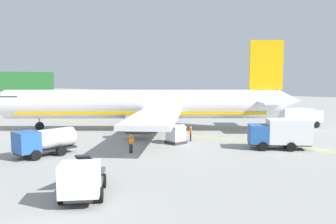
# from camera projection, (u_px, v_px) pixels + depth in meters

# --- Properties ---
(airliner_foreground) EXTENTS (30.55, 35.77, 11.90)m
(airliner_foreground) POSITION_uv_depth(u_px,v_px,m) (146.00, 105.00, 45.49)
(airliner_foreground) COLOR white
(airliner_foreground) RESTS_ON ground
(service_truck_fuel) EXTENTS (4.88, 6.19, 2.99)m
(service_truck_fuel) POSITION_uv_depth(u_px,v_px,m) (281.00, 133.00, 33.77)
(service_truck_fuel) COLOR #2659A5
(service_truck_fuel) RESTS_ON ground
(service_truck_baggage) EXTENTS (6.88, 5.51, 2.69)m
(service_truck_baggage) POSITION_uv_depth(u_px,v_px,m) (299.00, 117.00, 47.82)
(service_truck_baggage) COLOR silver
(service_truck_baggage) RESTS_ON ground
(service_truck_catering) EXTENTS (5.62, 2.98, 2.40)m
(service_truck_catering) POSITION_uv_depth(u_px,v_px,m) (44.00, 141.00, 30.91)
(service_truck_catering) COLOR #2659A5
(service_truck_catering) RESTS_ON ground
(service_truck_pushback) EXTENTS (5.85, 5.57, 2.60)m
(service_truck_pushback) POSITION_uv_depth(u_px,v_px,m) (82.00, 179.00, 20.09)
(service_truck_pushback) COLOR white
(service_truck_pushback) RESTS_ON ground
(cargo_container_near) EXTENTS (2.12, 2.12, 2.05)m
(cargo_container_near) POSITION_uv_depth(u_px,v_px,m) (176.00, 135.00, 36.65)
(cargo_container_near) COLOR #333338
(cargo_container_near) RESTS_ON ground
(crew_marshaller) EXTENTS (0.57, 0.41, 1.77)m
(crew_marshaller) POSITION_uv_depth(u_px,v_px,m) (131.00, 142.00, 32.02)
(crew_marshaller) COLOR #191E33
(crew_marshaller) RESTS_ON ground
(crew_loader_left) EXTENTS (0.50, 0.47, 1.64)m
(crew_loader_left) POSITION_uv_depth(u_px,v_px,m) (191.00, 133.00, 37.96)
(crew_loader_left) COLOR #191E33
(crew_loader_left) RESTS_ON ground
(apron_guide_line) EXTENTS (0.30, 60.00, 0.01)m
(apron_guide_line) POSITION_uv_depth(u_px,v_px,m) (173.00, 133.00, 43.12)
(apron_guide_line) COLOR yellow
(apron_guide_line) RESTS_ON ground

